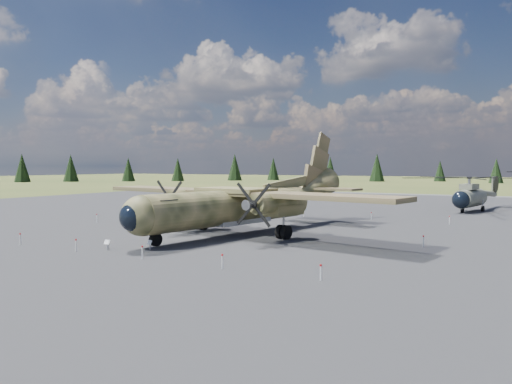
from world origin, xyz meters
The scene contains 8 objects.
ground centered at (0.00, 0.00, 0.00)m, with size 500.00×500.00×0.00m, color brown.
apron centered at (0.00, 10.00, 0.00)m, with size 120.00×120.00×0.04m, color #5A5B60.
transport_plane centered at (1.42, -0.01, 2.87)m, with size 30.37×27.33×10.01m.
helicopter_near centered at (16.19, 32.07, 3.18)m, with size 20.72×22.06×4.48m.
info_placard_left centered at (-2.46, -12.13, 0.48)m, with size 0.46×0.20×0.73m.
info_placard_right centered at (0.06, -10.60, 0.46)m, with size 0.47×0.32×0.69m.
barrier_fence centered at (-0.46, -0.08, 0.51)m, with size 33.12×29.62×0.85m.
treeline centered at (-3.60, 2.39, 4.78)m, with size 332.96×331.69×10.86m.
Camera 1 is at (23.46, -37.10, 5.87)m, focal length 35.00 mm.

